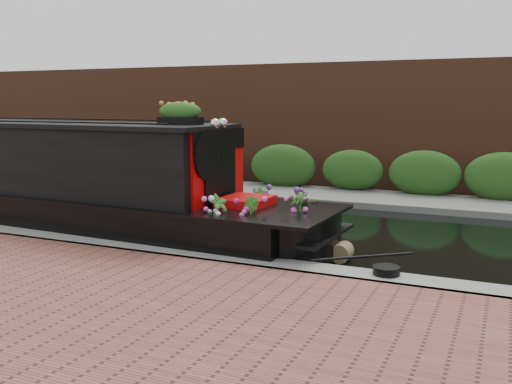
% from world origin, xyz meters
% --- Properties ---
extents(ground, '(80.00, 80.00, 0.00)m').
position_xyz_m(ground, '(0.00, 0.00, 0.00)').
color(ground, black).
rests_on(ground, ground).
extents(near_bank_coping, '(40.00, 0.60, 0.50)m').
position_xyz_m(near_bank_coping, '(0.00, -3.30, 0.00)').
color(near_bank_coping, gray).
rests_on(near_bank_coping, ground).
extents(far_bank_path, '(40.00, 2.40, 0.34)m').
position_xyz_m(far_bank_path, '(0.00, 4.20, 0.00)').
color(far_bank_path, slate).
rests_on(far_bank_path, ground).
extents(far_hedge, '(40.00, 1.10, 2.80)m').
position_xyz_m(far_hedge, '(0.00, 5.10, 0.00)').
color(far_hedge, '#234B19').
rests_on(far_hedge, ground).
extents(far_brick_wall, '(40.00, 1.00, 8.00)m').
position_xyz_m(far_brick_wall, '(0.00, 7.20, 0.00)').
color(far_brick_wall, brown).
rests_on(far_brick_wall, ground).
extents(narrowboat, '(12.81, 2.76, 2.98)m').
position_xyz_m(narrowboat, '(-2.78, -1.93, 0.89)').
color(narrowboat, black).
rests_on(narrowboat, ground).
extents(rope_fender, '(0.33, 0.38, 0.33)m').
position_xyz_m(rope_fender, '(3.98, -1.93, 0.16)').
color(rope_fender, brown).
rests_on(rope_fender, ground).
extents(coiled_mooring_rope, '(0.39, 0.39, 0.12)m').
position_xyz_m(coiled_mooring_rope, '(4.99, -3.19, 0.31)').
color(coiled_mooring_rope, black).
rests_on(coiled_mooring_rope, near_bank_coping).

